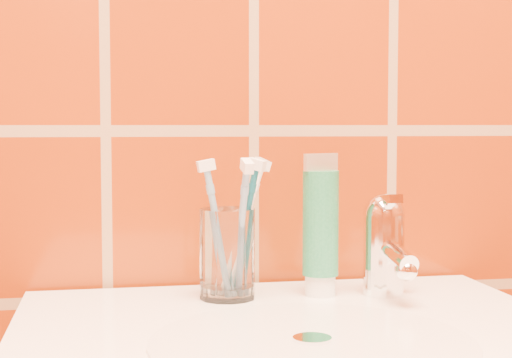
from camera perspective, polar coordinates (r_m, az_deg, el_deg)
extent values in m
cylinder|color=silver|center=(0.73, 4.11, -11.70)|extent=(0.30, 0.30, 0.00)
cylinder|color=white|center=(0.73, 4.11, -11.55)|extent=(0.04, 0.04, 0.00)
cylinder|color=white|center=(0.90, -2.09, -5.46)|extent=(0.07, 0.07, 0.10)
cylinder|color=white|center=(0.93, 4.69, -7.69)|extent=(0.04, 0.04, 0.02)
cylinder|color=#1A6E46|center=(0.92, 4.72, -3.21)|extent=(0.04, 0.04, 0.12)
cube|color=beige|center=(0.91, 4.74, 1.23)|extent=(0.05, 0.01, 0.02)
cylinder|color=white|center=(0.93, 9.26, -5.44)|extent=(0.05, 0.05, 0.09)
sphere|color=white|center=(0.93, 9.30, -2.55)|extent=(0.05, 0.05, 0.05)
cylinder|color=white|center=(0.90, 10.11, -5.35)|extent=(0.02, 0.09, 0.03)
cube|color=white|center=(0.91, 9.57, -1.51)|extent=(0.02, 0.06, 0.01)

